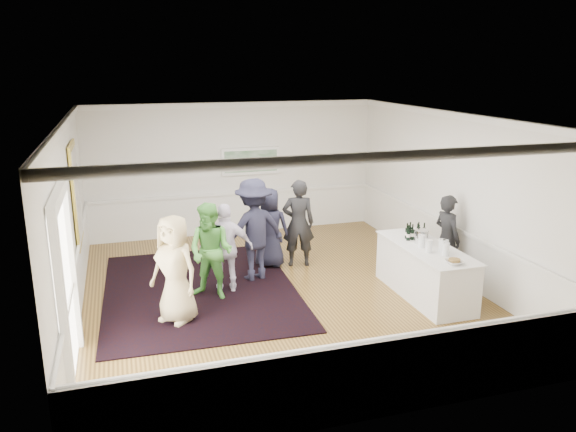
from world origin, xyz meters
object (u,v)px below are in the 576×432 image
object	(u,v)px
guest_tan	(175,269)
nut_bowl	(454,261)
guest_dark_a	(254,230)
guest_navy	(270,228)
guest_dark_b	(298,223)
serving_table	(425,271)
guest_green	(211,252)
bartender	(447,239)
guest_lilac	(226,248)
ice_bucket	(421,237)

from	to	relation	value
guest_tan	nut_bowl	size ratio (longest dim) A/B	6.20
guest_dark_a	guest_navy	xyz separation A→B (m)	(0.48, 0.60, -0.18)
guest_dark_b	nut_bowl	size ratio (longest dim) A/B	6.30
guest_dark_a	nut_bowl	distance (m)	3.77
serving_table	guest_green	xyz separation A→B (m)	(-3.68, 1.03, 0.40)
bartender	guest_dark_b	world-z (taller)	guest_dark_b
guest_green	serving_table	bearing A→B (deg)	20.00
guest_tan	nut_bowl	bearing A→B (deg)	31.40
guest_dark_a	nut_bowl	bearing A→B (deg)	123.47
serving_table	guest_dark_b	distance (m)	2.80
guest_lilac	guest_dark_b	bearing A→B (deg)	-141.26
bartender	guest_dark_a	world-z (taller)	guest_dark_a
guest_dark_a	bartender	bearing A→B (deg)	148.82
ice_bucket	bartender	bearing A→B (deg)	23.03
guest_lilac	ice_bucket	bearing A→B (deg)	172.61
nut_bowl	serving_table	bearing A→B (deg)	88.67
guest_green	nut_bowl	world-z (taller)	guest_green
ice_bucket	guest_dark_a	bearing A→B (deg)	151.57
ice_bucket	nut_bowl	bearing A→B (deg)	-91.89
guest_green	guest_lilac	xyz separation A→B (m)	(0.31, 0.22, -0.04)
guest_tan	nut_bowl	xyz separation A→B (m)	(4.37, -1.17, 0.08)
serving_table	guest_dark_b	world-z (taller)	guest_dark_b
guest_green	nut_bowl	bearing A→B (deg)	7.80
guest_navy	nut_bowl	size ratio (longest dim) A/B	5.69
guest_green	nut_bowl	distance (m)	4.14
guest_tan	ice_bucket	world-z (taller)	guest_tan
guest_green	guest_dark_a	bearing A→B (deg)	71.55
guest_lilac	ice_bucket	distance (m)	3.54
serving_table	guest_green	world-z (taller)	guest_green
serving_table	guest_tan	world-z (taller)	guest_tan
guest_lilac	guest_green	bearing A→B (deg)	44.79
ice_bucket	nut_bowl	size ratio (longest dim) A/B	0.90
guest_lilac	guest_navy	xyz separation A→B (m)	(1.10, 1.06, -0.01)
ice_bucket	guest_navy	bearing A→B (deg)	137.46
guest_green	ice_bucket	world-z (taller)	guest_green
guest_green	guest_dark_a	xyz separation A→B (m)	(0.94, 0.68, 0.13)
ice_bucket	nut_bowl	xyz separation A→B (m)	(-0.04, -1.12, -0.08)
serving_table	guest_navy	bearing A→B (deg)	134.36
guest_navy	nut_bowl	bearing A→B (deg)	151.25
guest_green	guest_dark_b	world-z (taller)	guest_dark_b
bartender	guest_dark_a	distance (m)	3.69
bartender	nut_bowl	world-z (taller)	bartender
guest_dark_a	nut_bowl	xyz separation A→B (m)	(2.72, -2.62, -0.02)
bartender	guest_navy	bearing A→B (deg)	49.81
guest_green	guest_lilac	size ratio (longest dim) A/B	1.05
guest_dark_b	guest_navy	size ratio (longest dim) A/B	1.11
guest_dark_a	guest_navy	size ratio (longest dim) A/B	1.21
guest_tan	guest_dark_a	distance (m)	2.20
guest_dark_a	ice_bucket	xyz separation A→B (m)	(2.75, -1.49, 0.05)
guest_dark_b	guest_lilac	bearing A→B (deg)	41.08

